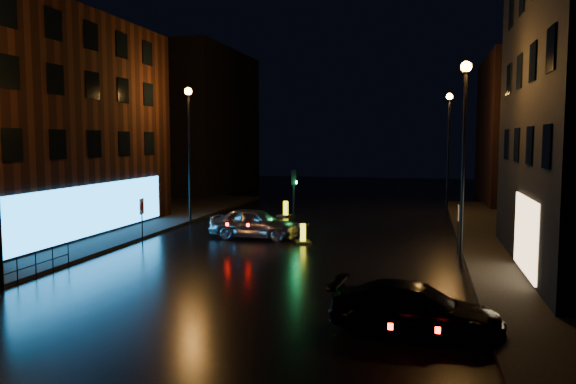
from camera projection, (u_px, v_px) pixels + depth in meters
name	position (u px, v px, depth m)	size (l,w,h in m)	color
ground	(236.00, 291.00, 19.42)	(120.00, 120.00, 0.00)	black
pavement_left	(40.00, 235.00, 30.45)	(12.00, 44.00, 0.15)	black
building_left	(11.00, 125.00, 30.25)	(10.00, 18.00, 12.00)	black
building_far_left	(198.00, 122.00, 56.40)	(8.00, 16.00, 14.00)	black
building_far_right	(534.00, 130.00, 46.28)	(8.00, 14.00, 12.00)	black
street_lamp_lfar	(189.00, 134.00, 34.28)	(0.44, 0.44, 8.37)	black
street_lamp_rnear	(464.00, 131.00, 22.87)	(0.44, 0.44, 8.37)	black
street_lamp_rfar	(448.00, 135.00, 38.34)	(0.44, 0.44, 8.37)	black
traffic_signal	(294.00, 220.00, 33.20)	(1.40, 2.40, 3.45)	black
guard_railing	(17.00, 264.00, 20.27)	(0.05, 6.04, 1.00)	black
silver_hatchback	(255.00, 223.00, 29.72)	(1.91, 4.74, 1.61)	#9C9FA4
dark_sedan	(415.00, 309.00, 15.11)	(1.88, 4.63, 1.34)	black
bollard_near	(303.00, 239.00, 28.43)	(1.10, 1.31, 0.98)	black
bollard_far	(286.00, 213.00, 38.30)	(1.15, 1.39, 1.04)	black
road_sign_left	(142.00, 210.00, 27.67)	(0.17, 0.56, 2.32)	black
road_sign_right	(458.00, 217.00, 26.07)	(0.07, 0.53, 2.19)	black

